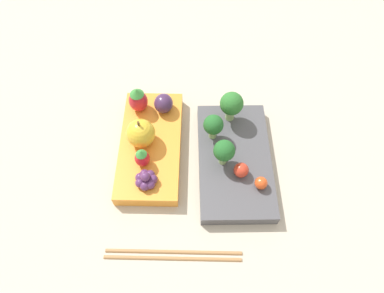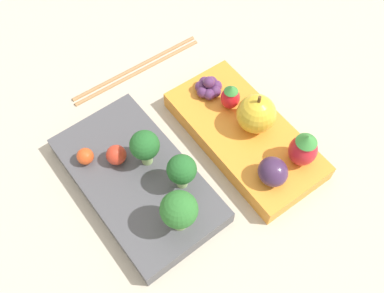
{
  "view_description": "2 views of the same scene",
  "coord_description": "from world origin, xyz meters",
  "px_view_note": "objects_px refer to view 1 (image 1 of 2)",
  "views": [
    {
      "loc": [
        0.3,
        0.05,
        0.54
      ],
      "look_at": [
        0.0,
        0.0,
        0.04
      ],
      "focal_mm": 32.0,
      "sensor_mm": 36.0,
      "label": 1
    },
    {
      "loc": [
        -0.23,
        0.14,
        0.48
      ],
      "look_at": [
        0.0,
        0.0,
        0.04
      ],
      "focal_mm": 40.0,
      "sensor_mm": 36.0,
      "label": 2
    }
  ],
  "objects_px": {
    "broccoli_floret_0": "(232,104)",
    "plum": "(163,103)",
    "chopsticks_pair": "(172,255)",
    "grape_cluster": "(146,179)",
    "cherry_tomato_0": "(261,183)",
    "apple": "(141,133)",
    "cherry_tomato_1": "(241,170)",
    "bento_box_fruit": "(151,146)",
    "broccoli_floret_1": "(213,125)",
    "strawberry_1": "(138,100)",
    "broccoli_floret_2": "(224,151)",
    "strawberry_0": "(142,158)",
    "bento_box_savoury": "(234,160)"
  },
  "relations": [
    {
      "from": "plum",
      "to": "bento_box_savoury",
      "type": "bearing_deg",
      "value": 59.14
    },
    {
      "from": "chopsticks_pair",
      "to": "bento_box_savoury",
      "type": "bearing_deg",
      "value": 154.76
    },
    {
      "from": "cherry_tomato_0",
      "to": "cherry_tomato_1",
      "type": "xyz_separation_m",
      "value": [
        -0.02,
        -0.03,
        0.0
      ]
    },
    {
      "from": "broccoli_floret_1",
      "to": "chopsticks_pair",
      "type": "xyz_separation_m",
      "value": [
        0.21,
        -0.04,
        -0.05
      ]
    },
    {
      "from": "apple",
      "to": "chopsticks_pair",
      "type": "distance_m",
      "value": 0.2
    },
    {
      "from": "bento_box_savoury",
      "to": "cherry_tomato_1",
      "type": "relative_size",
      "value": 9.55
    },
    {
      "from": "cherry_tomato_0",
      "to": "plum",
      "type": "bearing_deg",
      "value": -125.48
    },
    {
      "from": "broccoli_floret_1",
      "to": "plum",
      "type": "bearing_deg",
      "value": -115.59
    },
    {
      "from": "cherry_tomato_0",
      "to": "apple",
      "type": "relative_size",
      "value": 0.36
    },
    {
      "from": "broccoli_floret_0",
      "to": "strawberry_1",
      "type": "xyz_separation_m",
      "value": [
        0.0,
        -0.17,
        -0.01
      ]
    },
    {
      "from": "strawberry_1",
      "to": "plum",
      "type": "relative_size",
      "value": 1.41
    },
    {
      "from": "chopsticks_pair",
      "to": "grape_cluster",
      "type": "bearing_deg",
      "value": -150.53
    },
    {
      "from": "broccoli_floret_1",
      "to": "plum",
      "type": "distance_m",
      "value": 0.11
    },
    {
      "from": "bento_box_fruit",
      "to": "strawberry_1",
      "type": "distance_m",
      "value": 0.09
    },
    {
      "from": "broccoli_floret_2",
      "to": "strawberry_1",
      "type": "xyz_separation_m",
      "value": [
        -0.09,
        -0.16,
        -0.01
      ]
    },
    {
      "from": "apple",
      "to": "strawberry_0",
      "type": "bearing_deg",
      "value": 14.27
    },
    {
      "from": "strawberry_1",
      "to": "plum",
      "type": "height_order",
      "value": "strawberry_1"
    },
    {
      "from": "broccoli_floret_2",
      "to": "cherry_tomato_1",
      "type": "height_order",
      "value": "broccoli_floret_2"
    },
    {
      "from": "broccoli_floret_1",
      "to": "cherry_tomato_1",
      "type": "relative_size",
      "value": 2.12
    },
    {
      "from": "cherry_tomato_1",
      "to": "grape_cluster",
      "type": "distance_m",
      "value": 0.16
    },
    {
      "from": "cherry_tomato_1",
      "to": "bento_box_fruit",
      "type": "bearing_deg",
      "value": -102.96
    },
    {
      "from": "bento_box_fruit",
      "to": "apple",
      "type": "bearing_deg",
      "value": -95.6
    },
    {
      "from": "bento_box_fruit",
      "to": "broccoli_floret_1",
      "type": "bearing_deg",
      "value": 105.63
    },
    {
      "from": "apple",
      "to": "strawberry_0",
      "type": "relative_size",
      "value": 1.51
    },
    {
      "from": "apple",
      "to": "cherry_tomato_0",
      "type": "bearing_deg",
      "value": 74.88
    },
    {
      "from": "broccoli_floret_0",
      "to": "chopsticks_pair",
      "type": "bearing_deg",
      "value": -14.29
    },
    {
      "from": "plum",
      "to": "broccoli_floret_1",
      "type": "bearing_deg",
      "value": 64.41
    },
    {
      "from": "broccoli_floret_0",
      "to": "plum",
      "type": "bearing_deg",
      "value": -90.83
    },
    {
      "from": "cherry_tomato_1",
      "to": "chopsticks_pair",
      "type": "xyz_separation_m",
      "value": [
        0.14,
        -0.09,
        -0.03
      ]
    },
    {
      "from": "apple",
      "to": "plum",
      "type": "relative_size",
      "value": 1.57
    },
    {
      "from": "broccoli_floret_2",
      "to": "strawberry_1",
      "type": "relative_size",
      "value": 1.04
    },
    {
      "from": "cherry_tomato_0",
      "to": "strawberry_0",
      "type": "height_order",
      "value": "strawberry_0"
    },
    {
      "from": "bento_box_savoury",
      "to": "broccoli_floret_0",
      "type": "relative_size",
      "value": 3.79
    },
    {
      "from": "bento_box_fruit",
      "to": "strawberry_0",
      "type": "distance_m",
      "value": 0.05
    },
    {
      "from": "cherry_tomato_0",
      "to": "strawberry_1",
      "type": "bearing_deg",
      "value": -118.88
    },
    {
      "from": "cherry_tomato_0",
      "to": "grape_cluster",
      "type": "bearing_deg",
      "value": -83.77
    },
    {
      "from": "broccoli_floret_0",
      "to": "broccoli_floret_1",
      "type": "relative_size",
      "value": 1.19
    },
    {
      "from": "cherry_tomato_0",
      "to": "strawberry_1",
      "type": "distance_m",
      "value": 0.26
    },
    {
      "from": "broccoli_floret_2",
      "to": "strawberry_0",
      "type": "distance_m",
      "value": 0.13
    },
    {
      "from": "bento_box_savoury",
      "to": "chopsticks_pair",
      "type": "xyz_separation_m",
      "value": [
        0.17,
        -0.08,
        -0.01
      ]
    },
    {
      "from": "broccoli_floret_1",
      "to": "strawberry_0",
      "type": "distance_m",
      "value": 0.13
    },
    {
      "from": "strawberry_1",
      "to": "cherry_tomato_1",
      "type": "bearing_deg",
      "value": 60.97
    },
    {
      "from": "bento_box_savoury",
      "to": "bento_box_fruit",
      "type": "height_order",
      "value": "bento_box_fruit"
    },
    {
      "from": "strawberry_1",
      "to": "strawberry_0",
      "type": "bearing_deg",
      "value": 15.52
    },
    {
      "from": "strawberry_1",
      "to": "broccoli_floret_0",
      "type": "bearing_deg",
      "value": 90.98
    },
    {
      "from": "broccoli_floret_2",
      "to": "cherry_tomato_0",
      "type": "xyz_separation_m",
      "value": [
        0.04,
        0.06,
        -0.02
      ]
    },
    {
      "from": "broccoli_floret_2",
      "to": "strawberry_1",
      "type": "height_order",
      "value": "same"
    },
    {
      "from": "cherry_tomato_0",
      "to": "strawberry_1",
      "type": "xyz_separation_m",
      "value": [
        -0.13,
        -0.23,
        0.02
      ]
    },
    {
      "from": "broccoli_floret_2",
      "to": "cherry_tomato_1",
      "type": "xyz_separation_m",
      "value": [
        0.02,
        0.03,
        -0.02
      ]
    },
    {
      "from": "bento_box_savoury",
      "to": "cherry_tomato_0",
      "type": "xyz_separation_m",
      "value": [
        0.05,
        0.04,
        0.02
      ]
    }
  ]
}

